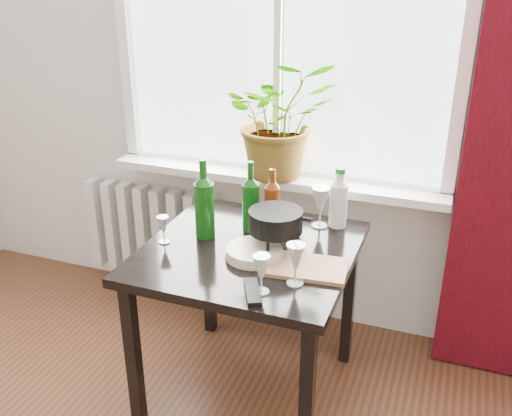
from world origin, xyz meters
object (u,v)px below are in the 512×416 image
at_px(wineglass_back_center, 320,207).
at_px(radiator, 152,232).
at_px(wineglass_back_left, 252,200).
at_px(wineglass_front_left, 164,230).
at_px(tv_remote, 253,292).
at_px(bottle_amber, 272,199).
at_px(wineglass_front_right, 261,274).
at_px(plate_stack, 254,252).
at_px(fondue_pot, 275,230).
at_px(table, 249,267).
at_px(cleaning_bottle, 339,197).
at_px(potted_plant, 280,119).
at_px(wine_bottle_left, 204,198).
at_px(wine_bottle_right, 251,196).
at_px(cutting_board, 306,267).
at_px(wineglass_far_right, 296,264).

bearing_deg(wineglass_back_center, radiator, 163.02).
relative_size(wineglass_back_center, wineglass_back_left, 1.13).
relative_size(wineglass_front_left, tv_remote, 0.71).
xyz_separation_m(bottle_amber, wineglass_front_right, (0.14, -0.51, -0.07)).
distance_m(plate_stack, fondue_pot, 0.13).
relative_size(bottle_amber, fondue_pot, 1.12).
relative_size(plate_stack, fondue_pot, 0.93).
xyz_separation_m(table, cleaning_bottle, (0.29, 0.34, 0.23)).
xyz_separation_m(wineglass_back_center, wineglass_back_left, (-0.32, -0.01, -0.01)).
height_order(cleaning_bottle, plate_stack, cleaning_bottle).
xyz_separation_m(wineglass_front_right, wineglass_back_left, (-0.26, 0.60, 0.01)).
bearing_deg(bottle_amber, wineglass_back_center, 26.24).
xyz_separation_m(wineglass_back_left, plate_stack, (0.14, -0.36, -0.06)).
bearing_deg(potted_plant, plate_stack, -80.26).
distance_m(wine_bottle_left, wineglass_front_right, 0.52).
relative_size(wine_bottle_right, tv_remote, 1.88).
distance_m(wine_bottle_left, wine_bottle_right, 0.20).
distance_m(wine_bottle_left, bottle_amber, 0.30).
bearing_deg(plate_stack, cutting_board, -6.41).
distance_m(wineglass_back_center, cutting_board, 0.40).
bearing_deg(table, wine_bottle_right, 108.59).
height_order(wine_bottle_left, wineglass_front_right, wine_bottle_left).
bearing_deg(tv_remote, wineglass_front_right, 13.18).
height_order(wineglass_back_left, plate_stack, wineglass_back_left).
relative_size(wineglass_back_left, plate_stack, 0.72).
xyz_separation_m(plate_stack, fondue_pot, (0.06, 0.09, 0.07)).
bearing_deg(wine_bottle_right, bottle_amber, 29.52).
xyz_separation_m(wineglass_far_right, tv_remote, (-0.12, -0.12, -0.07)).
relative_size(cleaning_bottle, cutting_board, 0.89).
relative_size(wine_bottle_left, wineglass_back_center, 1.87).
xyz_separation_m(wine_bottle_right, wineglass_back_left, (-0.04, 0.13, -0.08)).
bearing_deg(wineglass_far_right, wineglass_back_left, 125.52).
distance_m(radiator, bottle_amber, 1.09).
xyz_separation_m(wine_bottle_right, plate_stack, (0.10, -0.22, -0.14)).
relative_size(wineglass_front_left, fondue_pot, 0.48).
relative_size(radiator, cutting_board, 2.58).
height_order(wine_bottle_right, wineglass_far_right, wine_bottle_right).
bearing_deg(bottle_amber, wineglass_front_left, -142.63).
bearing_deg(potted_plant, wine_bottle_right, -88.39).
relative_size(radiator, wineglass_front_right, 5.29).
distance_m(cleaning_bottle, tv_remote, 0.69).
bearing_deg(table, potted_plant, 96.45).
bearing_deg(wineglass_front_left, wine_bottle_right, 39.29).
bearing_deg(wineglass_back_center, wine_bottle_left, -148.49).
bearing_deg(wineglass_back_center, plate_stack, -115.48).
distance_m(bottle_amber, fondue_pot, 0.20).
relative_size(wine_bottle_right, wineglass_back_left, 1.90).
bearing_deg(tv_remote, wine_bottle_right, 84.68).
distance_m(potted_plant, plate_stack, 0.76).
relative_size(potted_plant, cutting_board, 1.86).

